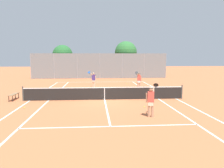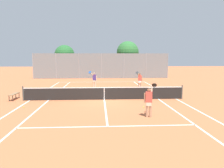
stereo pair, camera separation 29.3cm
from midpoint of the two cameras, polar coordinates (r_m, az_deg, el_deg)
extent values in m
plane|color=#BC663D|center=(16.43, -1.53, -4.12)|extent=(120.00, 120.00, 0.00)
cube|color=silver|center=(28.20, -2.32, 0.55)|extent=(11.00, 0.10, 0.01)
cube|color=silver|center=(17.16, -20.26, -4.07)|extent=(0.10, 23.80, 0.01)
cube|color=silver|center=(17.49, 16.83, -3.73)|extent=(0.10, 23.80, 0.01)
cube|color=silver|center=(16.82, -15.77, -4.12)|extent=(0.10, 23.80, 0.01)
cube|color=silver|center=(17.07, 12.50, -3.85)|extent=(0.10, 23.80, 0.01)
cube|color=silver|center=(10.23, -0.33, -11.02)|extent=(8.26, 0.10, 0.01)
cube|color=silver|center=(22.74, -2.06, -1.00)|extent=(8.26, 0.10, 0.01)
cube|color=silver|center=(16.43, -1.53, -4.11)|extent=(0.10, 12.80, 0.01)
cylinder|color=#474C47|center=(17.21, -21.77, -2.30)|extent=(0.10, 0.10, 1.07)
cylinder|color=#474C47|center=(17.56, 18.27, -1.98)|extent=(0.10, 0.10, 1.07)
cube|color=black|center=(16.35, -1.53, -2.52)|extent=(11.90, 0.02, 0.89)
cube|color=white|center=(16.28, -1.54, -0.94)|extent=(11.90, 0.03, 0.06)
cube|color=white|center=(16.35, -1.53, -2.59)|extent=(0.05, 0.03, 0.89)
cylinder|color=tan|center=(11.83, 9.85, -6.59)|extent=(0.13, 0.13, 0.82)
cylinder|color=tan|center=(11.83, 10.73, -6.61)|extent=(0.13, 0.13, 0.82)
cube|color=beige|center=(11.75, 10.32, -5.03)|extent=(0.32, 0.24, 0.24)
cube|color=#D84C3F|center=(11.68, 10.36, -3.31)|extent=(0.38, 0.28, 0.56)
sphere|color=tan|center=(11.62, 10.40, -1.42)|extent=(0.22, 0.22, 0.22)
cylinder|color=black|center=(11.61, 10.41, -1.09)|extent=(0.23, 0.23, 0.02)
cylinder|color=tan|center=(11.70, 9.27, -3.57)|extent=(0.08, 0.08, 0.52)
cylinder|color=tan|center=(11.77, 11.03, -1.81)|extent=(0.19, 0.46, 0.35)
cylinder|color=black|center=(12.01, 11.67, -0.89)|extent=(0.09, 0.25, 0.22)
cylinder|color=black|center=(12.11, 11.67, -0.29)|extent=(0.32, 0.26, 0.23)
cylinder|color=beige|center=(22.63, -4.01, -0.02)|extent=(0.13, 0.13, 0.82)
cylinder|color=beige|center=(22.71, -4.42, 0.00)|extent=(0.13, 0.13, 0.82)
cube|color=beige|center=(22.63, -4.22, 0.82)|extent=(0.33, 0.28, 0.24)
cube|color=#4C388C|center=(22.59, -4.23, 1.73)|extent=(0.39, 0.32, 0.56)
sphere|color=beige|center=(22.56, -4.24, 2.71)|extent=(0.22, 0.22, 0.22)
cylinder|color=black|center=(22.56, -4.24, 2.88)|extent=(0.23, 0.23, 0.02)
cylinder|color=beige|center=(22.51, -3.72, 1.56)|extent=(0.08, 0.08, 0.52)
cylinder|color=beige|center=(22.50, -4.69, 2.44)|extent=(0.26, 0.45, 0.35)
cylinder|color=#1E4C99|center=(22.31, -5.28, 2.81)|extent=(0.13, 0.24, 0.22)
cylinder|color=#1E4C99|center=(22.20, -5.42, 3.07)|extent=(0.34, 0.30, 0.23)
cylinder|color=tan|center=(22.30, 7.84, -0.17)|extent=(0.13, 0.13, 0.82)
cylinder|color=tan|center=(22.30, 7.37, -0.16)|extent=(0.13, 0.13, 0.82)
cube|color=white|center=(22.26, 7.62, 0.67)|extent=(0.31, 0.23, 0.24)
cube|color=#D84C3F|center=(22.22, 7.63, 1.60)|extent=(0.37, 0.26, 0.56)
sphere|color=tan|center=(22.19, 7.65, 2.60)|extent=(0.22, 0.22, 0.22)
cylinder|color=black|center=(22.18, 7.65, 2.77)|extent=(0.23, 0.23, 0.02)
cylinder|color=tan|center=(22.23, 8.20, 1.43)|extent=(0.08, 0.08, 0.52)
cylinder|color=tan|center=(22.06, 7.31, 2.32)|extent=(0.16, 0.46, 0.35)
cylinder|color=black|center=(21.79, 6.98, 2.69)|extent=(0.08, 0.25, 0.22)
cylinder|color=black|center=(21.66, 6.98, 2.96)|extent=(0.31, 0.25, 0.23)
sphere|color=#D1DB33|center=(21.47, 5.07, -1.42)|extent=(0.07, 0.07, 0.07)
sphere|color=#D1DB33|center=(25.96, 4.47, 0.04)|extent=(0.07, 0.07, 0.07)
sphere|color=#D1DB33|center=(14.10, 8.82, -5.93)|extent=(0.07, 0.07, 0.07)
sphere|color=#D1DB33|center=(23.11, -5.15, -0.83)|extent=(0.07, 0.07, 0.07)
sphere|color=#D1DB33|center=(14.83, -21.50, -5.69)|extent=(0.07, 0.07, 0.07)
cube|color=olive|center=(17.88, -23.77, -2.37)|extent=(0.36, 1.50, 0.05)
cylinder|color=#262626|center=(18.47, -22.69, -2.77)|extent=(0.05, 0.05, 0.41)
cylinder|color=#262626|center=(17.29, -24.07, -3.48)|extent=(0.05, 0.05, 0.41)
cylinder|color=#262626|center=(18.55, -23.42, -2.77)|extent=(0.05, 0.05, 0.41)
cylinder|color=#262626|center=(17.38, -24.85, -3.46)|extent=(0.05, 0.05, 0.41)
cylinder|color=gray|center=(34.37, -19.75, 4.45)|extent=(0.08, 0.08, 3.77)
cylinder|color=gray|center=(33.58, -14.18, 4.59)|extent=(0.08, 0.08, 3.77)
cylinder|color=gray|center=(33.11, -8.39, 4.70)|extent=(0.08, 0.08, 3.77)
cylinder|color=gray|center=(32.99, -2.50, 4.76)|extent=(0.08, 0.08, 3.77)
cylinder|color=gray|center=(33.22, 3.37, 4.77)|extent=(0.08, 0.08, 3.77)
cylinder|color=gray|center=(33.78, 9.10, 4.73)|extent=(0.08, 0.08, 3.77)
cylinder|color=gray|center=(34.67, 14.59, 4.65)|extent=(0.08, 0.08, 3.77)
cube|color=slate|center=(32.99, -2.50, 4.76)|extent=(20.32, 0.02, 3.73)
cylinder|color=brown|center=(35.28, -11.96, 3.67)|extent=(0.21, 0.21, 2.42)
sphere|color=#26602D|center=(35.22, -12.05, 7.41)|extent=(3.12, 3.12, 3.12)
sphere|color=#26602D|center=(35.56, -12.88, 6.76)|extent=(2.30, 2.30, 2.30)
cylinder|color=brown|center=(35.79, 4.32, 4.09)|extent=(0.30, 0.30, 2.73)
sphere|color=#2D6B33|center=(35.75, 4.36, 8.27)|extent=(3.55, 3.55, 3.55)
sphere|color=#2D6B33|center=(35.89, 3.35, 7.57)|extent=(2.02, 2.02, 2.02)
camera|label=1|loc=(0.15, -89.53, 0.06)|focal=35.00mm
camera|label=2|loc=(0.15, 90.47, -0.06)|focal=35.00mm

